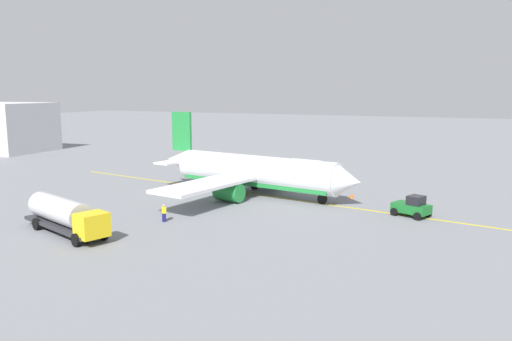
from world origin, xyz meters
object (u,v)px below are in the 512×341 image
object	(u,v)px
airplane	(253,172)
pushback_tug	(412,207)
fuel_tanker	(65,215)
refueling_worker	(164,213)
safety_cone_nose	(352,196)

from	to	relation	value
airplane	pushback_tug	distance (m)	19.70
pushback_tug	airplane	bearing A→B (deg)	170.70
pushback_tug	fuel_tanker	bearing A→B (deg)	-144.13
airplane	refueling_worker	world-z (taller)	airplane
pushback_tug	refueling_worker	xyz separation A→B (m)	(-21.59, -12.33, -0.19)
pushback_tug	safety_cone_nose	world-z (taller)	pushback_tug
pushback_tug	safety_cone_nose	bearing A→B (deg)	141.86
pushback_tug	refueling_worker	size ratio (longest dim) A/B	2.39
airplane	refueling_worker	size ratio (longest dim) A/B	17.57
pushback_tug	safety_cone_nose	size ratio (longest dim) A/B	6.74
refueling_worker	safety_cone_nose	bearing A→B (deg)	53.12
airplane	pushback_tug	world-z (taller)	airplane
fuel_tanker	airplane	bearing A→B (deg)	71.41
airplane	safety_cone_nose	xyz separation A→B (m)	(11.60, 2.93, -2.43)
pushback_tug	refueling_worker	world-z (taller)	pushback_tug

